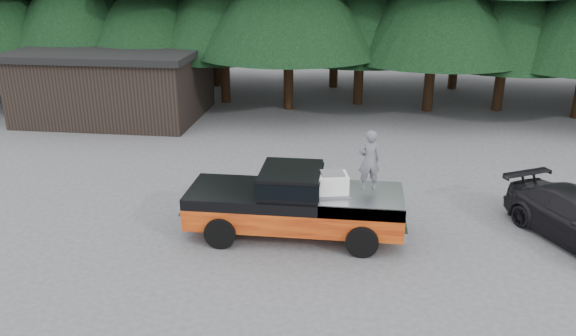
# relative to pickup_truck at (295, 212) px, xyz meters

# --- Properties ---
(ground) EXTENTS (120.00, 120.00, 0.00)m
(ground) POSITION_rel_pickup_truck_xyz_m (-0.94, -0.60, -0.67)
(ground) COLOR #47474A
(ground) RESTS_ON ground
(pickup_truck) EXTENTS (6.00, 2.04, 1.33)m
(pickup_truck) POSITION_rel_pickup_truck_xyz_m (0.00, 0.00, 0.00)
(pickup_truck) COLOR orange
(pickup_truck) RESTS_ON ground
(truck_cab) EXTENTS (1.66, 1.90, 0.59)m
(truck_cab) POSITION_rel_pickup_truck_xyz_m (-0.10, 0.00, 0.96)
(truck_cab) COLOR black
(truck_cab) RESTS_ON pickup_truck
(air_compressor) EXTENTS (0.92, 0.81, 0.54)m
(air_compressor) POSITION_rel_pickup_truck_xyz_m (1.01, -0.14, 0.94)
(air_compressor) COLOR silver
(air_compressor) RESTS_ON pickup_truck
(man_on_bed) EXTENTS (0.69, 0.55, 1.66)m
(man_on_bed) POSITION_rel_pickup_truck_xyz_m (1.95, 0.31, 1.49)
(man_on_bed) COLOR #57575F
(man_on_bed) RESTS_ON pickup_truck
(utility_building) EXTENTS (8.40, 6.40, 3.30)m
(utility_building) POSITION_rel_pickup_truck_xyz_m (-9.94, 11.40, 1.00)
(utility_building) COLOR black
(utility_building) RESTS_ON ground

